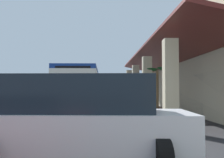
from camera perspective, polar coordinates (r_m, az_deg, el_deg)
The scene contains 5 objects.
ground at distance 22.55m, azimuth 9.81°, elevation -6.44°, with size 120.00×120.00×0.00m, color #2D2D30.
curb_strip at distance 19.70m, azimuth 2.65°, elevation -6.90°, with size 27.98×0.50×0.12m, color #9E998E.
transit_bus at distance 20.45m, azimuth -6.58°, elevation -1.69°, with size 11.22×2.87×3.34m.
parked_suv_white at distance 6.10m, azimuth -6.72°, elevation -8.26°, with size 2.91×4.91×1.97m.
potted_palm at distance 16.42m, azimuth 9.55°, elevation -5.64°, with size 1.59×1.50×3.05m.
Camera 1 is at (22.03, 3.47, 1.66)m, focal length 43.49 mm.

